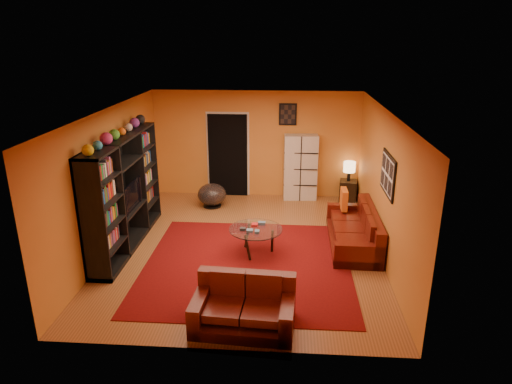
# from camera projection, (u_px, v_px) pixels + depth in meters

# --- Properties ---
(floor) EXTENTS (6.00, 6.00, 0.00)m
(floor) POSITION_uv_depth(u_px,v_px,m) (245.00, 247.00, 8.73)
(floor) COLOR brown
(floor) RESTS_ON ground
(ceiling) EXTENTS (6.00, 6.00, 0.00)m
(ceiling) POSITION_uv_depth(u_px,v_px,m) (244.00, 111.00, 7.87)
(ceiling) COLOR white
(ceiling) RESTS_ON wall_back
(wall_back) EXTENTS (6.00, 0.00, 6.00)m
(wall_back) POSITION_uv_depth(u_px,v_px,m) (256.00, 144.00, 11.13)
(wall_back) COLOR orange
(wall_back) RESTS_ON floor
(wall_front) EXTENTS (6.00, 0.00, 6.00)m
(wall_front) POSITION_uv_depth(u_px,v_px,m) (222.00, 260.00, 5.48)
(wall_front) COLOR orange
(wall_front) RESTS_ON floor
(wall_left) EXTENTS (0.00, 6.00, 6.00)m
(wall_left) POSITION_uv_depth(u_px,v_px,m) (111.00, 180.00, 8.47)
(wall_left) COLOR orange
(wall_left) RESTS_ON floor
(wall_right) EXTENTS (0.00, 6.00, 6.00)m
(wall_right) POSITION_uv_depth(u_px,v_px,m) (384.00, 186.00, 8.14)
(wall_right) COLOR orange
(wall_right) RESTS_ON floor
(rug) EXTENTS (3.60, 3.60, 0.01)m
(rug) POSITION_uv_depth(u_px,v_px,m) (247.00, 264.00, 8.07)
(rug) COLOR #51090A
(rug) RESTS_ON floor
(doorway) EXTENTS (0.95, 0.10, 2.04)m
(doorway) POSITION_uv_depth(u_px,v_px,m) (228.00, 156.00, 11.23)
(doorway) COLOR black
(doorway) RESTS_ON floor
(wall_art_right) EXTENTS (0.03, 1.00, 0.70)m
(wall_art_right) POSITION_uv_depth(u_px,v_px,m) (388.00, 175.00, 7.76)
(wall_art_right) COLOR black
(wall_art_right) RESTS_ON wall_right
(wall_art_back) EXTENTS (0.42, 0.03, 0.52)m
(wall_art_back) POSITION_uv_depth(u_px,v_px,m) (288.00, 114.00, 10.81)
(wall_art_back) COLOR black
(wall_art_back) RESTS_ON wall_back
(entertainment_unit) EXTENTS (0.45, 3.00, 2.10)m
(entertainment_unit) POSITION_uv_depth(u_px,v_px,m) (124.00, 193.00, 8.54)
(entertainment_unit) COLOR black
(entertainment_unit) RESTS_ON floor
(tv) EXTENTS (0.89, 0.12, 0.51)m
(tv) POSITION_uv_depth(u_px,v_px,m) (128.00, 195.00, 8.61)
(tv) COLOR black
(tv) RESTS_ON entertainment_unit
(sofa) EXTENTS (0.89, 2.12, 0.85)m
(sofa) POSITION_uv_depth(u_px,v_px,m) (357.00, 231.00, 8.76)
(sofa) COLOR #4A0F09
(sofa) RESTS_ON rug
(loveseat) EXTENTS (1.45, 0.93, 0.85)m
(loveseat) POSITION_uv_depth(u_px,v_px,m) (244.00, 306.00, 6.35)
(loveseat) COLOR #4A0F09
(loveseat) RESTS_ON rug
(throw_pillow) EXTENTS (0.12, 0.42, 0.42)m
(throw_pillow) POSITION_uv_depth(u_px,v_px,m) (344.00, 199.00, 9.42)
(throw_pillow) COLOR orange
(throw_pillow) RESTS_ON sofa
(coffee_table) EXTENTS (0.98, 0.98, 0.49)m
(coffee_table) POSITION_uv_depth(u_px,v_px,m) (256.00, 231.00, 8.34)
(coffee_table) COLOR silver
(coffee_table) RESTS_ON floor
(storage_cabinet) EXTENTS (0.82, 0.40, 1.60)m
(storage_cabinet) POSITION_uv_depth(u_px,v_px,m) (300.00, 167.00, 11.03)
(storage_cabinet) COLOR silver
(storage_cabinet) RESTS_ON floor
(bowl_chair) EXTENTS (0.67, 0.67, 0.55)m
(bowl_chair) POSITION_uv_depth(u_px,v_px,m) (212.00, 195.00, 10.68)
(bowl_chair) COLOR black
(bowl_chair) RESTS_ON floor
(side_table) EXTENTS (0.45, 0.45, 0.50)m
(side_table) POSITION_uv_depth(u_px,v_px,m) (348.00, 191.00, 11.09)
(side_table) COLOR black
(side_table) RESTS_ON floor
(table_lamp) EXTENTS (0.28, 0.28, 0.47)m
(table_lamp) POSITION_uv_depth(u_px,v_px,m) (349.00, 167.00, 10.90)
(table_lamp) COLOR black
(table_lamp) RESTS_ON side_table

